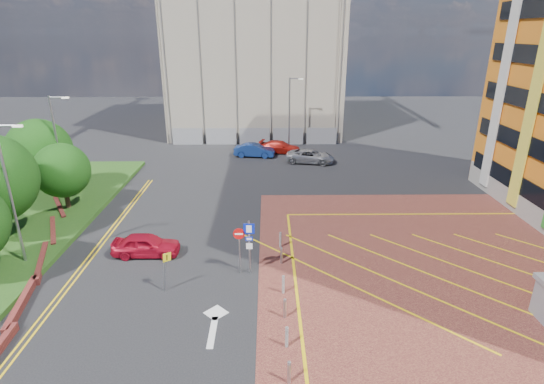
{
  "coord_description": "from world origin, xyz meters",
  "views": [
    {
      "loc": [
        1.5,
        -19.65,
        12.67
      ],
      "look_at": [
        1.79,
        5.41,
        3.18
      ],
      "focal_mm": 28.0,
      "sensor_mm": 36.0,
      "label": 1
    }
  ],
  "objects_px": {
    "car_red_left": "(146,245)",
    "lamp_back": "(290,111)",
    "lamp_left_far": "(58,144)",
    "lamp_left_near": "(10,190)",
    "tree_d": "(40,151)",
    "warning_sign": "(165,267)",
    "car_red_back": "(280,147)",
    "tree_c": "(62,170)",
    "car_silver_back": "(310,156)",
    "car_blue_back": "(254,150)",
    "sign_cluster": "(246,242)"
  },
  "relations": [
    {
      "from": "tree_c",
      "to": "lamp_left_far",
      "type": "bearing_deg",
      "value": 114.71
    },
    {
      "from": "tree_c",
      "to": "car_red_left",
      "type": "xyz_separation_m",
      "value": [
        7.69,
        -6.88,
        -2.51
      ]
    },
    {
      "from": "warning_sign",
      "to": "car_red_back",
      "type": "height_order",
      "value": "warning_sign"
    },
    {
      "from": "tree_d",
      "to": "warning_sign",
      "type": "distance_m",
      "value": 18.9
    },
    {
      "from": "lamp_back",
      "to": "car_silver_back",
      "type": "distance_m",
      "value": 6.98
    },
    {
      "from": "car_red_left",
      "to": "warning_sign",
      "type": "bearing_deg",
      "value": -151.4
    },
    {
      "from": "lamp_back",
      "to": "car_red_left",
      "type": "relative_size",
      "value": 2.0
    },
    {
      "from": "sign_cluster",
      "to": "car_blue_back",
      "type": "height_order",
      "value": "sign_cluster"
    },
    {
      "from": "car_red_left",
      "to": "car_blue_back",
      "type": "bearing_deg",
      "value": -15.17
    },
    {
      "from": "sign_cluster",
      "to": "car_silver_back",
      "type": "xyz_separation_m",
      "value": [
        5.64,
        21.37,
        -1.27
      ]
    },
    {
      "from": "lamp_left_far",
      "to": "tree_d",
      "type": "bearing_deg",
      "value": 154.32
    },
    {
      "from": "tree_d",
      "to": "lamp_left_far",
      "type": "xyz_separation_m",
      "value": [
        2.08,
        -1.0,
        0.79
      ]
    },
    {
      "from": "warning_sign",
      "to": "lamp_back",
      "type": "bearing_deg",
      "value": 74.78
    },
    {
      "from": "tree_c",
      "to": "warning_sign",
      "type": "height_order",
      "value": "tree_c"
    },
    {
      "from": "car_blue_back",
      "to": "car_red_back",
      "type": "bearing_deg",
      "value": -53.68
    },
    {
      "from": "tree_c",
      "to": "lamp_left_near",
      "type": "relative_size",
      "value": 0.61
    },
    {
      "from": "car_blue_back",
      "to": "car_silver_back",
      "type": "height_order",
      "value": "car_blue_back"
    },
    {
      "from": "car_red_back",
      "to": "tree_c",
      "type": "bearing_deg",
      "value": 149.91
    },
    {
      "from": "car_blue_back",
      "to": "lamp_back",
      "type": "bearing_deg",
      "value": -41.88
    },
    {
      "from": "lamp_left_near",
      "to": "warning_sign",
      "type": "distance_m",
      "value": 9.66
    },
    {
      "from": "sign_cluster",
      "to": "car_red_back",
      "type": "xyz_separation_m",
      "value": [
        2.66,
        25.2,
        -1.29
      ]
    },
    {
      "from": "car_red_left",
      "to": "car_red_back",
      "type": "bearing_deg",
      "value": -20.58
    },
    {
      "from": "tree_c",
      "to": "lamp_left_far",
      "type": "relative_size",
      "value": 0.61
    },
    {
      "from": "warning_sign",
      "to": "car_blue_back",
      "type": "distance_m",
      "value": 25.67
    },
    {
      "from": "lamp_left_far",
      "to": "lamp_left_near",
      "type": "bearing_deg",
      "value": -78.69
    },
    {
      "from": "tree_c",
      "to": "lamp_back",
      "type": "relative_size",
      "value": 0.61
    },
    {
      "from": "lamp_left_near",
      "to": "sign_cluster",
      "type": "height_order",
      "value": "lamp_left_near"
    },
    {
      "from": "lamp_left_far",
      "to": "car_blue_back",
      "type": "height_order",
      "value": "lamp_left_far"
    },
    {
      "from": "car_red_left",
      "to": "lamp_back",
      "type": "bearing_deg",
      "value": -21.45
    },
    {
      "from": "tree_d",
      "to": "lamp_left_near",
      "type": "xyz_separation_m",
      "value": [
        4.08,
        -11.0,
        0.79
      ]
    },
    {
      "from": "lamp_left_near",
      "to": "car_silver_back",
      "type": "relative_size",
      "value": 1.62
    },
    {
      "from": "tree_d",
      "to": "warning_sign",
      "type": "height_order",
      "value": "tree_d"
    },
    {
      "from": "sign_cluster",
      "to": "lamp_left_far",
      "type": "bearing_deg",
      "value": 143.18
    },
    {
      "from": "warning_sign",
      "to": "lamp_left_far",
      "type": "bearing_deg",
      "value": 130.04
    },
    {
      "from": "lamp_left_far",
      "to": "warning_sign",
      "type": "distance_m",
      "value": 16.92
    },
    {
      "from": "tree_d",
      "to": "lamp_left_near",
      "type": "bearing_deg",
      "value": -69.65
    },
    {
      "from": "tree_d",
      "to": "tree_c",
      "type": "bearing_deg",
      "value": -45.0
    },
    {
      "from": "car_blue_back",
      "to": "tree_d",
      "type": "bearing_deg",
      "value": 132.93
    },
    {
      "from": "car_red_back",
      "to": "sign_cluster",
      "type": "bearing_deg",
      "value": -170.64
    },
    {
      "from": "warning_sign",
      "to": "car_silver_back",
      "type": "distance_m",
      "value": 25.03
    },
    {
      "from": "tree_c",
      "to": "lamp_back",
      "type": "distance_m",
      "value": 25.19
    },
    {
      "from": "sign_cluster",
      "to": "car_blue_back",
      "type": "relative_size",
      "value": 0.74
    },
    {
      "from": "tree_c",
      "to": "car_silver_back",
      "type": "relative_size",
      "value": 0.99
    },
    {
      "from": "car_red_left",
      "to": "car_blue_back",
      "type": "xyz_separation_m",
      "value": [
        5.93,
        21.53,
        0.03
      ]
    },
    {
      "from": "car_blue_back",
      "to": "car_red_left",
      "type": "bearing_deg",
      "value": 172.51
    },
    {
      "from": "warning_sign",
      "to": "car_blue_back",
      "type": "relative_size",
      "value": 0.52
    },
    {
      "from": "car_blue_back",
      "to": "car_red_back",
      "type": "distance_m",
      "value": 3.22
    },
    {
      "from": "tree_c",
      "to": "car_silver_back",
      "type": "xyz_separation_m",
      "value": [
        19.44,
        12.36,
        -2.51
      ]
    },
    {
      "from": "tree_d",
      "to": "lamp_left_far",
      "type": "bearing_deg",
      "value": -25.68
    },
    {
      "from": "tree_c",
      "to": "lamp_back",
      "type": "xyz_separation_m",
      "value": [
        17.58,
        18.0,
        1.17
      ]
    }
  ]
}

